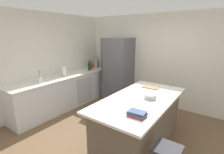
# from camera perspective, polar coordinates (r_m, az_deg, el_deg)

# --- Properties ---
(ground_plane) EXTENTS (7.20, 7.20, 0.00)m
(ground_plane) POSITION_cam_1_polar(r_m,az_deg,el_deg) (3.53, 1.48, -20.92)
(ground_plane) COLOR brown
(wall_rear) EXTENTS (6.00, 0.10, 2.60)m
(wall_rear) POSITION_cam_1_polar(r_m,az_deg,el_deg) (4.96, 16.47, 5.33)
(wall_rear) COLOR silver
(wall_rear) RESTS_ON ground_plane
(wall_left) EXTENTS (0.10, 6.00, 2.60)m
(wall_left) POSITION_cam_1_polar(r_m,az_deg,el_deg) (4.76, -23.65, 4.34)
(wall_left) COLOR silver
(wall_left) RESTS_ON ground_plane
(counter_run_left) EXTENTS (0.66, 3.17, 0.91)m
(counter_run_left) POSITION_cam_1_polar(r_m,az_deg,el_deg) (4.96, -15.22, -4.64)
(counter_run_left) COLOR silver
(counter_run_left) RESTS_ON ground_plane
(kitchen_island) EXTENTS (1.04, 2.08, 0.93)m
(kitchen_island) POSITION_cam_1_polar(r_m,az_deg,el_deg) (3.23, 9.41, -14.79)
(kitchen_island) COLOR brown
(kitchen_island) RESTS_ON ground_plane
(refrigerator) EXTENTS (0.81, 0.72, 1.93)m
(refrigerator) POSITION_cam_1_polar(r_m,az_deg,el_deg) (5.20, 2.04, 2.61)
(refrigerator) COLOR #56565B
(refrigerator) RESTS_ON ground_plane
(sink_faucet) EXTENTS (0.15, 0.05, 0.30)m
(sink_faucet) POSITION_cam_1_polar(r_m,az_deg,el_deg) (4.59, -20.28, 1.36)
(sink_faucet) COLOR silver
(sink_faucet) RESTS_ON counter_run_left
(flower_vase) EXTENTS (0.08, 0.08, 0.31)m
(flower_vase) POSITION_cam_1_polar(r_m,az_deg,el_deg) (4.31, -23.48, -0.55)
(flower_vase) COLOR silver
(flower_vase) RESTS_ON counter_run_left
(paper_towel_roll) EXTENTS (0.14, 0.14, 0.31)m
(paper_towel_roll) POSITION_cam_1_polar(r_m,az_deg,el_deg) (4.79, -16.08, 1.93)
(paper_towel_roll) COLOR gray
(paper_towel_roll) RESTS_ON counter_run_left
(gin_bottle) EXTENTS (0.07, 0.07, 0.34)m
(gin_bottle) POSITION_cam_1_polar(r_m,az_deg,el_deg) (5.85, -4.77, 4.64)
(gin_bottle) COLOR #8CB79E
(gin_bottle) RESTS_ON counter_run_left
(whiskey_bottle) EXTENTS (0.08, 0.08, 0.29)m
(whiskey_bottle) POSITION_cam_1_polar(r_m,az_deg,el_deg) (5.76, -5.21, 4.38)
(whiskey_bottle) COLOR brown
(whiskey_bottle) RESTS_ON counter_run_left
(soda_bottle) EXTENTS (0.07, 0.07, 0.37)m
(soda_bottle) POSITION_cam_1_polar(r_m,az_deg,el_deg) (5.64, -5.37, 4.48)
(soda_bottle) COLOR silver
(soda_bottle) RESTS_ON counter_run_left
(hot_sauce_bottle) EXTENTS (0.05, 0.05, 0.25)m
(hot_sauce_bottle) POSITION_cam_1_polar(r_m,az_deg,el_deg) (5.63, -6.52, 3.91)
(hot_sauce_bottle) COLOR red
(hot_sauce_bottle) RESTS_ON counter_run_left
(olive_oil_bottle) EXTENTS (0.06, 0.06, 0.32)m
(olive_oil_bottle) POSITION_cam_1_polar(r_m,az_deg,el_deg) (5.56, -7.06, 4.04)
(olive_oil_bottle) COLOR olive
(olive_oil_bottle) RESTS_ON counter_run_left
(syrup_bottle) EXTENTS (0.07, 0.07, 0.28)m
(syrup_bottle) POSITION_cam_1_polar(r_m,az_deg,el_deg) (5.45, -7.40, 3.63)
(syrup_bottle) COLOR #5B3319
(syrup_bottle) RESTS_ON counter_run_left
(wine_bottle) EXTENTS (0.07, 0.07, 0.32)m
(wine_bottle) POSITION_cam_1_polar(r_m,az_deg,el_deg) (5.36, -7.92, 3.69)
(wine_bottle) COLOR #19381E
(wine_bottle) RESTS_ON counter_run_left
(cookbook_stack) EXTENTS (0.27, 0.19, 0.07)m
(cookbook_stack) POSITION_cam_1_polar(r_m,az_deg,el_deg) (2.39, 8.57, -12.36)
(cookbook_stack) COLOR #A83338
(cookbook_stack) RESTS_ON kitchen_island
(mixing_bowl) EXTENTS (0.22, 0.22, 0.08)m
(mixing_bowl) POSITION_cam_1_polar(r_m,az_deg,el_deg) (3.04, 13.02, -6.51)
(mixing_bowl) COLOR #B2B5BA
(mixing_bowl) RESTS_ON kitchen_island
(cutting_board) EXTENTS (0.35, 0.21, 0.02)m
(cutting_board) POSITION_cam_1_polar(r_m,az_deg,el_deg) (3.65, 13.08, -3.43)
(cutting_board) COLOR #9E7042
(cutting_board) RESTS_ON kitchen_island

